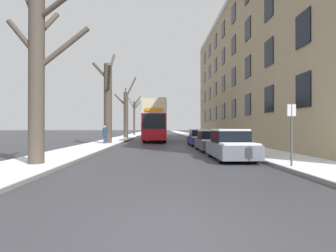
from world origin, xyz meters
name	(u,v)px	position (x,y,z in m)	size (l,w,h in m)	color
ground_plane	(187,233)	(0.00, 0.00, 0.00)	(320.00, 320.00, 0.00)	#38383D
sidewalk_left	(135,135)	(-5.65, 53.00, 0.08)	(2.98, 130.00, 0.16)	slate
sidewalk_right	(187,134)	(5.65, 53.00, 0.08)	(2.98, 130.00, 0.16)	slate
terrace_facade_right	(269,69)	(11.63, 24.50, 8.04)	(9.10, 38.91, 16.07)	tan
bare_tree_left_0	(38,69)	(-5.29, 6.69, 3.93)	(3.53, 1.91, 8.55)	#4C4238
bare_tree_left_1	(108,100)	(-5.26, 20.80, 4.17)	(2.32, 5.21, 9.11)	#4C4238
bare_tree_left_2	(126,113)	(-5.29, 34.27, 3.77)	(3.42, 1.67, 9.03)	#4C4238
bare_tree_left_3	(135,116)	(-5.31, 47.85, 3.95)	(3.01, 4.20, 7.60)	#4C4238
double_decker_bus	(155,119)	(-0.96, 26.58, 2.57)	(2.51, 10.06, 4.55)	red
parked_car_0	(231,146)	(3.11, 8.95, 0.69)	(1.78, 4.02, 1.51)	slate
parked_car_1	(211,141)	(3.11, 13.84, 0.65)	(1.80, 3.93, 1.42)	#474C56
parked_car_2	(199,138)	(3.11, 19.22, 0.66)	(1.74, 4.17, 1.43)	navy
oncoming_van	(151,130)	(-1.79, 39.52, 1.22)	(2.07, 5.25, 2.25)	#9EA3AD
pedestrian_left_sidewalk	(105,134)	(-5.35, 19.90, 0.97)	(0.39, 0.39, 1.77)	navy
street_sign_post	(291,132)	(4.46, 5.59, 1.42)	(0.32, 0.07, 2.48)	#4C4F54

